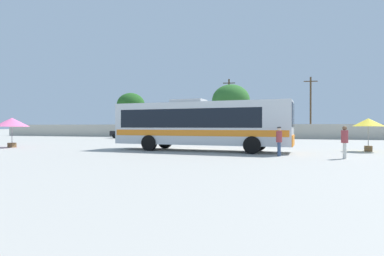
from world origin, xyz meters
name	(u,v)px	position (x,y,z in m)	size (l,w,h in m)	color
ground_plane	(216,143)	(0.00, 10.00, 0.00)	(300.00, 300.00, 0.00)	#A3A099
perimeter_wall	(236,131)	(0.00, 22.22, 0.96)	(80.00, 0.30, 1.91)	#B2AD9E
coach_bus_silver_orange	(199,123)	(1.30, -0.60, 1.83)	(11.80, 3.19, 3.42)	silver
attendant_by_bus_door	(279,140)	(6.52, -2.99, 0.91)	(0.38, 0.38, 1.59)	#33476B
passenger_waiting_on_apron	(345,140)	(9.69, -3.39, 0.93)	(0.35, 0.35, 1.64)	silver
vendor_umbrella_near_gate_pink	(12,123)	(-13.30, -1.84, 1.91)	(2.47, 2.47, 2.28)	gray
vendor_umbrella_secondary_yellow	(368,123)	(11.89, 2.10, 1.82)	(1.88, 1.88, 2.14)	gray
parked_car_leftmost_black	(127,132)	(-14.39, 17.67, 0.81)	(4.16, 2.14, 1.55)	black
parked_car_second_black	(172,133)	(-7.94, 18.29, 0.75)	(4.10, 2.08, 1.40)	black
parked_car_third_dark_blue	(214,133)	(-2.26, 18.25, 0.79)	(4.48, 2.23, 1.48)	navy
parked_car_rightmost_grey	(256,133)	(3.15, 17.44, 0.77)	(4.45, 2.02, 1.45)	slate
utility_pole_near	(229,107)	(-1.71, 25.69, 4.53)	(1.78, 0.51, 8.69)	#4C3823
utility_pole_far	(311,106)	(9.69, 25.19, 4.38)	(1.80, 0.40, 8.39)	#4C3823
roadside_tree_left	(131,105)	(-18.56, 26.52, 5.25)	(4.62, 4.62, 7.23)	brown
roadside_tree_midleft	(191,111)	(-8.29, 27.48, 4.15)	(4.33, 4.33, 6.00)	brown
roadside_tree_midright	(231,101)	(-1.29, 24.93, 5.41)	(5.51, 5.51, 7.76)	brown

